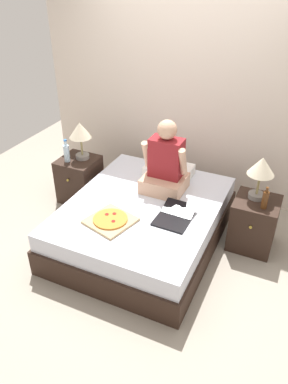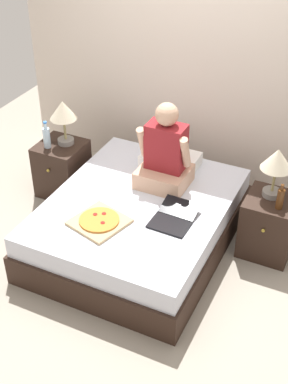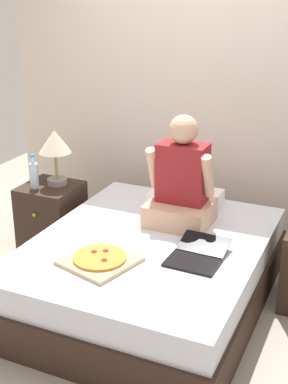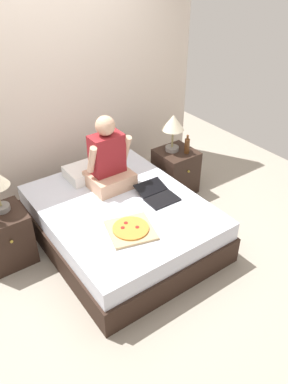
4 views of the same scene
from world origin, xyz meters
TOP-DOWN VIEW (x-y plane):
  - ground_plane at (0.00, 0.00)m, footprint 5.76×5.76m
  - wall_back at (0.00, 1.29)m, footprint 3.76×0.12m
  - bed at (0.00, 0.00)m, footprint 1.51×1.87m
  - nightstand_left at (-1.06, 0.41)m, footprint 0.44×0.47m
  - lamp_on_left_nightstand at (-1.02, 0.46)m, footprint 0.26×0.26m
  - water_bottle at (-1.14, 0.32)m, footprint 0.07×0.07m
  - pillow at (0.02, 0.65)m, footprint 0.52×0.34m
  - person_seated at (0.09, 0.36)m, footprint 0.47×0.40m
  - laptop at (0.38, -0.13)m, footprint 0.33×0.42m
  - pizza_box at (-0.15, -0.41)m, footprint 0.49×0.49m

SIDE VIEW (x-z plane):
  - ground_plane at x=0.00m, z-range 0.00..0.00m
  - bed at x=0.00m, z-range 0.00..0.47m
  - nightstand_left at x=-1.06m, z-range 0.00..0.55m
  - pizza_box at x=-0.15m, z-range 0.46..0.51m
  - laptop at x=0.38m, z-range 0.45..0.53m
  - pillow at x=0.02m, z-range 0.47..0.59m
  - water_bottle at x=-1.14m, z-range 0.53..0.80m
  - person_seated at x=0.09m, z-range 0.37..1.15m
  - lamp_on_left_nightstand at x=-1.02m, z-range 0.65..1.10m
  - wall_back at x=0.00m, z-range 0.00..2.50m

